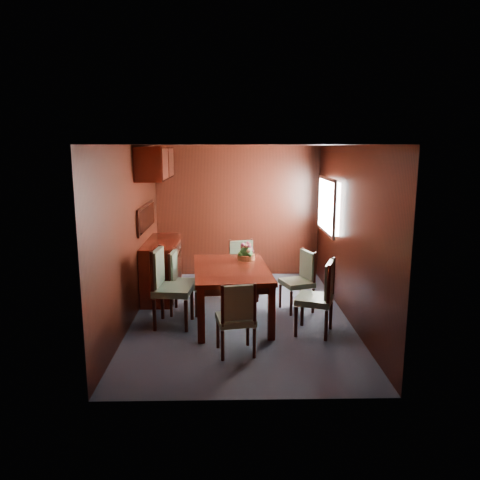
{
  "coord_description": "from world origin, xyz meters",
  "views": [
    {
      "loc": [
        -0.15,
        -6.34,
        2.38
      ],
      "look_at": [
        0.0,
        0.31,
        1.05
      ],
      "focal_mm": 35.0,
      "sensor_mm": 36.0,
      "label": 1
    }
  ],
  "objects_px": {
    "chair_right_near": "(320,293)",
    "flower_centerpiece": "(246,251)",
    "chair_head": "(237,315)",
    "chair_left_near": "(167,283)",
    "dining_table": "(231,275)",
    "sideboard": "(162,268)"
  },
  "relations": [
    {
      "from": "chair_right_near",
      "to": "flower_centerpiece",
      "type": "height_order",
      "value": "flower_centerpiece"
    },
    {
      "from": "chair_right_near",
      "to": "dining_table",
      "type": "bearing_deg",
      "value": 85.11
    },
    {
      "from": "sideboard",
      "to": "chair_left_near",
      "type": "height_order",
      "value": "chair_left_near"
    },
    {
      "from": "sideboard",
      "to": "chair_right_near",
      "type": "relative_size",
      "value": 1.43
    },
    {
      "from": "sideboard",
      "to": "dining_table",
      "type": "height_order",
      "value": "sideboard"
    },
    {
      "from": "sideboard",
      "to": "chair_head",
      "type": "height_order",
      "value": "sideboard"
    },
    {
      "from": "chair_right_near",
      "to": "chair_head",
      "type": "bearing_deg",
      "value": 139.95
    },
    {
      "from": "chair_left_near",
      "to": "sideboard",
      "type": "bearing_deg",
      "value": -163.32
    },
    {
      "from": "chair_left_near",
      "to": "chair_right_near",
      "type": "height_order",
      "value": "chair_left_near"
    },
    {
      "from": "sideboard",
      "to": "flower_centerpiece",
      "type": "distance_m",
      "value": 1.57
    },
    {
      "from": "dining_table",
      "to": "chair_right_near",
      "type": "height_order",
      "value": "chair_right_near"
    },
    {
      "from": "chair_left_near",
      "to": "chair_head",
      "type": "height_order",
      "value": "chair_left_near"
    },
    {
      "from": "dining_table",
      "to": "chair_head",
      "type": "relative_size",
      "value": 1.89
    },
    {
      "from": "chair_left_near",
      "to": "chair_right_near",
      "type": "distance_m",
      "value": 2.02
    },
    {
      "from": "sideboard",
      "to": "chair_left_near",
      "type": "bearing_deg",
      "value": -78.76
    },
    {
      "from": "flower_centerpiece",
      "to": "sideboard",
      "type": "bearing_deg",
      "value": 152.69
    },
    {
      "from": "chair_head",
      "to": "flower_centerpiece",
      "type": "relative_size",
      "value": 3.28
    },
    {
      "from": "chair_right_near",
      "to": "flower_centerpiece",
      "type": "distance_m",
      "value": 1.37
    },
    {
      "from": "flower_centerpiece",
      "to": "chair_left_near",
      "type": "bearing_deg",
      "value": -150.25
    },
    {
      "from": "chair_left_near",
      "to": "flower_centerpiece",
      "type": "distance_m",
      "value": 1.28
    },
    {
      "from": "sideboard",
      "to": "dining_table",
      "type": "bearing_deg",
      "value": -45.07
    },
    {
      "from": "dining_table",
      "to": "flower_centerpiece",
      "type": "distance_m",
      "value": 0.54
    }
  ]
}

